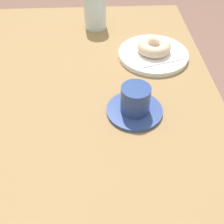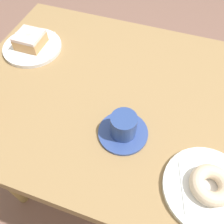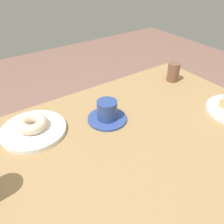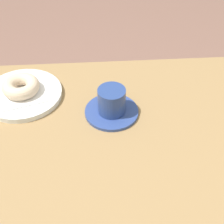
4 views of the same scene
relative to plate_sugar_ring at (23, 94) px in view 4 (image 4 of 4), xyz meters
name	(u,v)px [view 4 (image 4 of 4)]	position (x,y,z in m)	size (l,w,h in m)	color
table	(106,171)	(-0.22, 0.23, -0.08)	(1.20, 0.77, 0.76)	#98764A
plate_sugar_ring	(23,94)	(0.00, 0.00, 0.00)	(0.22, 0.22, 0.02)	white
napkin_sugar_ring	(22,92)	(0.00, 0.00, 0.01)	(0.13, 0.13, 0.00)	white
donut_sugar_ring	(21,86)	(0.00, 0.00, 0.03)	(0.11, 0.11, 0.04)	beige
coffee_cup	(112,104)	(-0.25, 0.09, 0.02)	(0.15, 0.15, 0.08)	#2F478B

